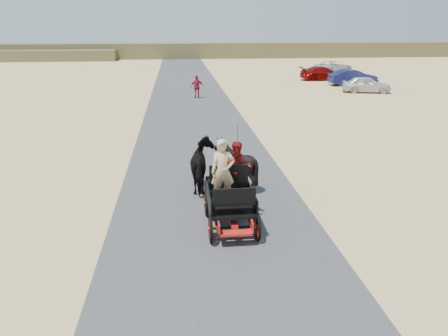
{
  "coord_description": "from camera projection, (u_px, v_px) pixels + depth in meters",
  "views": [
    {
      "loc": [
        -0.96,
        -12.34,
        5.47
      ],
      "look_at": [
        0.42,
        0.4,
        1.2
      ],
      "focal_mm": 35.0,
      "sensor_mm": 36.0,
      "label": 1
    }
  ],
  "objects": [
    {
      "name": "ridge_far",
      "position": [
        181.0,
        50.0,
        71.56
      ],
      "size": [
        140.0,
        6.0,
        2.4
      ],
      "primitive_type": "cube",
      "color": "brown",
      "rests_on": "ground"
    },
    {
      "name": "road",
      "position": [
        212.0,
        209.0,
        13.46
      ],
      "size": [
        6.0,
        140.0,
        0.01
      ],
      "primitive_type": "cube",
      "color": "#38383A",
      "rests_on": "ground"
    },
    {
      "name": "car_b",
      "position": [
        353.0,
        77.0,
        40.04
      ],
      "size": [
        4.43,
        1.66,
        1.45
      ],
      "primitive_type": "imported",
      "rotation": [
        0.0,
        0.0,
        1.6
      ],
      "color": "navy",
      "rests_on": "ground"
    },
    {
      "name": "horse_left",
      "position": [
        204.0,
        165.0,
        14.88
      ],
      "size": [
        0.91,
        2.01,
        1.7
      ],
      "primitive_type": "imported",
      "rotation": [
        0.0,
        0.0,
        3.14
      ],
      "color": "black",
      "rests_on": "ground"
    },
    {
      "name": "car_d",
      "position": [
        333.0,
        67.0,
        49.7
      ],
      "size": [
        5.49,
        4.61,
        1.4
      ],
      "primitive_type": "imported",
      "rotation": [
        0.0,
        0.0,
        2.13
      ],
      "color": "silver",
      "rests_on": "ground"
    },
    {
      "name": "carriage",
      "position": [
        230.0,
        214.0,
        12.26
      ],
      "size": [
        1.3,
        2.4,
        0.72
      ],
      "primitive_type": null,
      "color": "black",
      "rests_on": "ground"
    },
    {
      "name": "car_a",
      "position": [
        367.0,
        85.0,
        35.85
      ],
      "size": [
        4.14,
        2.48,
        1.32
      ],
      "primitive_type": "imported",
      "rotation": [
        0.0,
        0.0,
        1.32
      ],
      "color": "silver",
      "rests_on": "ground"
    },
    {
      "name": "driver_man",
      "position": [
        223.0,
        171.0,
        11.89
      ],
      "size": [
        0.66,
        0.43,
        1.8
      ],
      "primitive_type": "imported",
      "color": "tan",
      "rests_on": "carriage"
    },
    {
      "name": "ground",
      "position": [
        212.0,
        209.0,
        13.46
      ],
      "size": [
        140.0,
        140.0,
        0.0
      ],
      "primitive_type": "plane",
      "color": "tan"
    },
    {
      "name": "car_c",
      "position": [
        323.0,
        73.0,
        43.76
      ],
      "size": [
        4.6,
        1.87,
        1.34
      ],
      "primitive_type": "imported",
      "rotation": [
        0.0,
        0.0,
        1.57
      ],
      "color": "maroon",
      "rests_on": "ground"
    },
    {
      "name": "horse_right",
      "position": [
        235.0,
        164.0,
        14.99
      ],
      "size": [
        1.37,
        1.54,
        1.7
      ],
      "primitive_type": "imported",
      "rotation": [
        0.0,
        0.0,
        3.14
      ],
      "color": "black",
      "rests_on": "ground"
    },
    {
      "name": "pedestrian",
      "position": [
        197.0,
        87.0,
        33.11
      ],
      "size": [
        1.07,
        0.61,
        1.73
      ],
      "primitive_type": "imported",
      "rotation": [
        0.0,
        0.0,
        3.34
      ],
      "color": "maroon",
      "rests_on": "ground"
    },
    {
      "name": "passenger_woman",
      "position": [
        238.0,
        168.0,
        12.5
      ],
      "size": [
        0.77,
        0.6,
        1.58
      ],
      "primitive_type": "imported",
      "color": "#660C0F",
      "rests_on": "carriage"
    }
  ]
}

